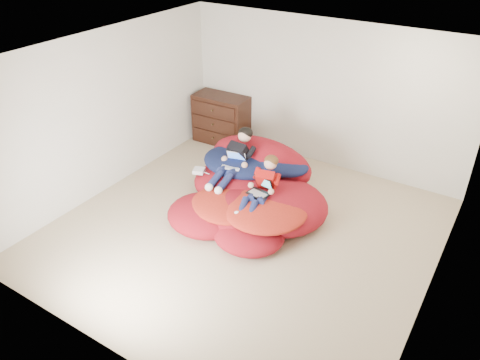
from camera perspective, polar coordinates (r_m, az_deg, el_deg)
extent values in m
cube|color=tan|center=(6.79, 0.51, -7.01)|extent=(5.10, 5.10, 0.25)
cube|color=beige|center=(8.11, 10.11, 10.23)|extent=(5.10, 0.02, 2.50)
cube|color=beige|center=(4.46, -16.93, -9.49)|extent=(5.10, 0.02, 2.50)
cube|color=beige|center=(7.54, -16.02, 7.92)|extent=(0.02, 5.10, 2.50)
cube|color=beige|center=(5.36, 24.09, -3.58)|extent=(0.02, 5.10, 2.50)
cube|color=white|center=(5.57, 0.64, 14.91)|extent=(5.10, 5.10, 0.02)
cube|color=black|center=(9.01, -2.28, 7.43)|extent=(1.05, 0.56, 0.93)
cube|color=black|center=(8.92, -3.21, 5.20)|extent=(0.93, 0.05, 0.22)
cylinder|color=#4C3F26|center=(8.91, -3.29, 5.16)|extent=(0.03, 0.06, 0.03)
cube|color=black|center=(8.81, -3.27, 6.84)|extent=(0.93, 0.05, 0.22)
cylinder|color=#4C3F26|center=(8.79, -3.34, 6.80)|extent=(0.03, 0.06, 0.03)
cube|color=black|center=(8.70, -3.32, 8.52)|extent=(0.93, 0.05, 0.22)
cylinder|color=#4C3F26|center=(8.68, -3.40, 8.48)|extent=(0.03, 0.06, 0.03)
ellipsoid|color=maroon|center=(7.37, -0.46, -0.35)|extent=(1.38, 1.24, 0.49)
ellipsoid|color=maroon|center=(6.90, 4.63, -3.08)|extent=(1.48, 1.44, 0.54)
ellipsoid|color=maroon|center=(6.77, 0.31, -3.92)|extent=(1.46, 1.17, 0.47)
ellipsoid|color=maroon|center=(6.80, -4.09, -4.26)|extent=(1.17, 1.08, 0.39)
ellipsoid|color=maroon|center=(6.42, 1.06, -6.65)|extent=(1.01, 0.92, 0.33)
ellipsoid|color=maroon|center=(7.62, 2.51, 2.26)|extent=(1.79, 0.79, 0.79)
ellipsoid|color=#121B43|center=(7.44, 0.02, 2.27)|extent=(1.23, 1.01, 0.31)
ellipsoid|color=#121B43|center=(7.34, 4.62, 2.06)|extent=(1.02, 0.72, 0.25)
ellipsoid|color=#B42719|center=(6.55, 3.13, -3.60)|extent=(1.19, 1.19, 0.22)
ellipsoid|color=#B42719|center=(6.72, -1.50, -2.97)|extent=(1.10, 0.99, 0.20)
ellipsoid|color=beige|center=(7.71, 1.57, 4.50)|extent=(0.41, 0.26, 0.26)
cube|color=black|center=(7.26, 0.09, 3.18)|extent=(0.31, 0.37, 0.45)
sphere|color=tan|center=(7.23, 0.58, 5.43)|extent=(0.21, 0.21, 0.21)
ellipsoid|color=black|center=(7.24, 0.69, 5.76)|extent=(0.23, 0.22, 0.18)
cylinder|color=#151C43|center=(7.18, -1.65, 1.37)|extent=(0.15, 0.34, 0.19)
cylinder|color=#151C43|center=(6.98, -3.01, 0.14)|extent=(0.13, 0.33, 0.22)
sphere|color=white|center=(6.90, -3.81, -0.89)|extent=(0.12, 0.12, 0.12)
cylinder|color=#151C43|center=(7.10, -0.51, 1.00)|extent=(0.15, 0.34, 0.19)
cylinder|color=#151C43|center=(6.90, -1.84, -0.25)|extent=(0.13, 0.33, 0.22)
sphere|color=white|center=(6.81, -2.64, -1.29)|extent=(0.12, 0.12, 0.12)
cube|color=#B51310|center=(6.71, 3.25, -0.13)|extent=(0.33, 0.37, 0.41)
sphere|color=tan|center=(6.67, 3.74, 2.04)|extent=(0.19, 0.19, 0.19)
ellipsoid|color=#4B2E14|center=(6.67, 3.85, 2.37)|extent=(0.21, 0.20, 0.16)
cylinder|color=#151C43|center=(6.64, 1.61, -1.93)|extent=(0.19, 0.32, 0.17)
cylinder|color=#151C43|center=(6.47, 0.39, -3.21)|extent=(0.16, 0.31, 0.19)
sphere|color=white|center=(6.39, -0.36, -4.26)|extent=(0.11, 0.11, 0.11)
cylinder|color=#151C43|center=(6.58, 2.76, -2.31)|extent=(0.19, 0.32, 0.17)
cylinder|color=#151C43|center=(6.40, 1.56, -3.62)|extent=(0.16, 0.31, 0.19)
sphere|color=white|center=(6.32, 0.82, -4.69)|extent=(0.11, 0.11, 0.11)
cube|color=silver|center=(7.12, -1.03, 1.68)|extent=(0.34, 0.27, 0.01)
cube|color=gray|center=(7.11, -1.08, 1.71)|extent=(0.27, 0.17, 0.00)
cube|color=silver|center=(7.18, -0.40, 2.87)|extent=(0.31, 0.16, 0.19)
cube|color=#3C6ACF|center=(7.17, -0.44, 2.87)|extent=(0.27, 0.13, 0.15)
cube|color=black|center=(6.59, 2.25, -1.65)|extent=(0.33, 0.25, 0.01)
cube|color=gray|center=(6.58, 2.20, -1.62)|extent=(0.27, 0.15, 0.00)
cube|color=black|center=(6.64, 2.89, -0.32)|extent=(0.31, 0.13, 0.20)
cube|color=#53A9C2|center=(6.63, 2.86, -0.33)|extent=(0.27, 0.10, 0.16)
cube|color=silver|center=(7.34, -5.03, 1.15)|extent=(0.21, 0.21, 0.06)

